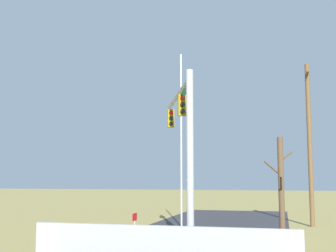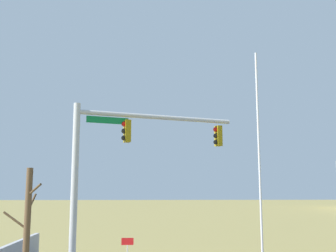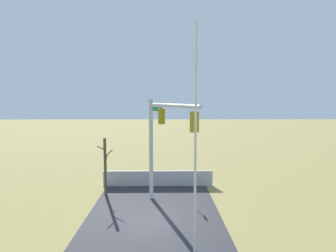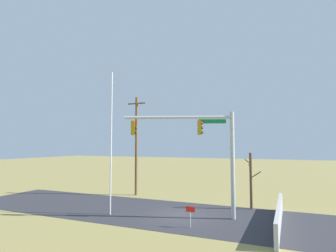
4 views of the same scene
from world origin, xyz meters
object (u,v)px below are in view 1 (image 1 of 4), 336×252
at_px(open_sign, 135,221).
at_px(signal_mast, 183,128).
at_px(flagpole, 181,139).
at_px(utility_pole, 310,141).
at_px(bare_tree, 281,195).

bearing_deg(open_sign, signal_mast, 85.57).
height_order(flagpole, open_sign, flagpole).
distance_m(utility_pole, bare_tree, 11.31).
distance_m(signal_mast, flagpole, 6.44).
bearing_deg(flagpole, bare_tree, 32.20).
bearing_deg(bare_tree, utility_pole, 171.42).
relative_size(signal_mast, utility_pole, 0.74).
xyz_separation_m(signal_mast, flagpole, (-6.27, -1.49, 0.10)).
xyz_separation_m(flagpole, utility_pole, (-2.09, 7.16, -0.10)).
bearing_deg(bare_tree, open_sign, -113.15).
height_order(flagpole, utility_pole, flagpole).
bearing_deg(open_sign, flagpole, 173.18).
bearing_deg(signal_mast, flagpole, -166.64).
relative_size(utility_pole, open_sign, 7.73).
height_order(bare_tree, open_sign, bare_tree).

